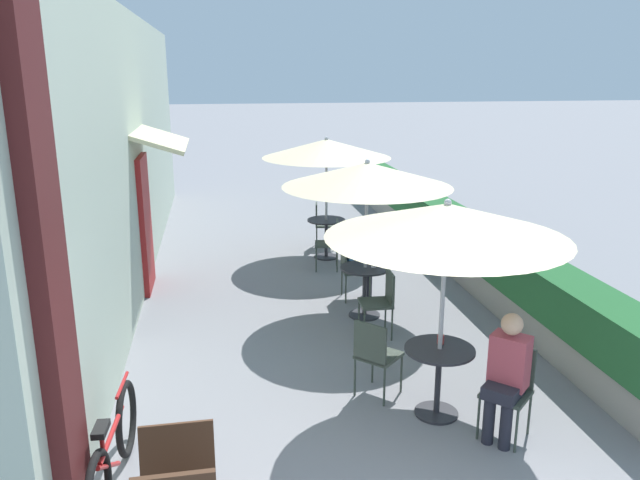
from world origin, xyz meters
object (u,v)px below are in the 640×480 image
at_px(cafe_chair_near_left, 509,384).
at_px(cafe_chair_far_right, 322,221).
at_px(bicycle_leaning, 113,452).
at_px(coffee_cup_mid, 374,264).
at_px(seated_patron_mid_left, 358,255).
at_px(patio_table_near, 439,369).
at_px(coffee_cup_near, 441,339).
at_px(patio_table_far, 326,232).
at_px(patio_umbrella_near, 447,221).
at_px(cafe_chair_mid_left, 351,266).
at_px(patio_table_mid, 365,283).
at_px(cafe_chair_mid_right, 382,298).
at_px(patio_umbrella_far, 326,148).
at_px(patio_umbrella_mid, 367,175).
at_px(cafe_chair_far_left, 331,240).
at_px(cafe_chair_near_right, 375,352).
at_px(seated_patron_near_left, 507,372).

height_order(cafe_chair_near_left, cafe_chair_far_right, same).
bearing_deg(bicycle_leaning, coffee_cup_mid, 51.30).
bearing_deg(seated_patron_mid_left, patio_table_near, 2.90).
distance_m(coffee_cup_near, patio_table_far, 5.41).
relative_size(patio_umbrella_near, cafe_chair_mid_left, 2.63).
distance_m(patio_table_mid, seated_patron_mid_left, 0.71).
bearing_deg(coffee_cup_near, cafe_chair_mid_right, 93.27).
distance_m(cafe_chair_near_left, cafe_chair_mid_right, 2.47).
height_order(patio_umbrella_near, patio_umbrella_far, same).
bearing_deg(cafe_chair_mid_left, cafe_chair_near_left, 12.50).
bearing_deg(cafe_chair_far_right, coffee_cup_near, 11.10).
bearing_deg(patio_table_near, patio_umbrella_mid, 92.43).
relative_size(patio_umbrella_far, bicycle_leaning, 1.31).
bearing_deg(cafe_chair_near_left, cafe_chair_far_left, -36.63).
bearing_deg(cafe_chair_near_left, bicycle_leaning, 49.62).
bearing_deg(patio_table_mid, cafe_chair_near_right, -100.82).
bearing_deg(patio_umbrella_mid, patio_table_near, -87.57).
distance_m(patio_umbrella_mid, seated_patron_mid_left, 1.49).
xyz_separation_m(patio_table_near, cafe_chair_far_right, (-0.11, 6.20, 0.02)).
height_order(cafe_chair_near_left, patio_table_mid, cafe_chair_near_left).
height_order(patio_umbrella_near, patio_table_mid, patio_umbrella_near).
distance_m(patio_table_near, cafe_chair_mid_left, 3.34).
height_order(patio_umbrella_near, patio_umbrella_mid, same).
bearing_deg(coffee_cup_near, cafe_chair_far_right, 91.50).
distance_m(coffee_cup_mid, patio_umbrella_far, 3.14).
height_order(coffee_cup_near, cafe_chair_mid_right, cafe_chair_mid_right).
bearing_deg(patio_umbrella_far, coffee_cup_near, -87.90).
xyz_separation_m(patio_umbrella_near, patio_umbrella_mid, (-0.11, 2.65, 0.00)).
bearing_deg(bicycle_leaning, patio_umbrella_mid, 52.57).
distance_m(cafe_chair_mid_left, bicycle_leaning, 4.94).
bearing_deg(coffee_cup_near, patio_table_mid, 93.57).
bearing_deg(patio_table_far, patio_umbrella_mid, -89.20).
bearing_deg(cafe_chair_near_right, cafe_chair_far_right, 131.31).
bearing_deg(cafe_chair_near_right, patio_table_near, 6.35).
xyz_separation_m(cafe_chair_near_right, cafe_chair_mid_left, (0.37, 2.90, 0.00)).
bearing_deg(cafe_chair_mid_left, cafe_chair_far_right, -179.06).
height_order(coffee_cup_near, patio_umbrella_far, patio_umbrella_far).
bearing_deg(cafe_chair_far_left, patio_umbrella_mid, -168.31).
bearing_deg(coffee_cup_near, patio_table_near, -113.06).
distance_m(patio_umbrella_far, bicycle_leaning, 7.03).
relative_size(cafe_chair_far_left, cafe_chair_far_right, 1.00).
relative_size(patio_table_mid, bicycle_leaning, 0.41).
xyz_separation_m(seated_patron_near_left, cafe_chair_near_right, (-0.99, 0.95, -0.17)).
distance_m(patio_umbrella_near, cafe_chair_far_right, 6.38).
bearing_deg(patio_umbrella_far, patio_umbrella_near, -88.42).
distance_m(cafe_chair_mid_right, cafe_chair_far_right, 4.24).
bearing_deg(cafe_chair_far_left, seated_patron_near_left, -163.48).
bearing_deg(patio_table_far, seated_patron_mid_left, -87.40).
xyz_separation_m(seated_patron_near_left, cafe_chair_mid_right, (-0.52, 2.48, -0.17)).
bearing_deg(coffee_cup_near, bicycle_leaning, -165.35).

